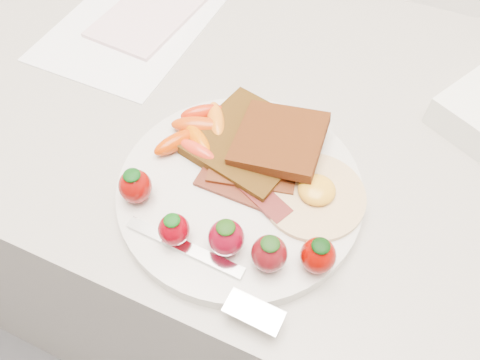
% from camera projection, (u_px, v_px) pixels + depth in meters
% --- Properties ---
extents(counter, '(2.00, 0.60, 0.90)m').
position_uv_depth(counter, '(265.00, 260.00, 0.97)').
color(counter, gray).
rests_on(counter, ground).
extents(plate, '(0.27, 0.27, 0.02)m').
position_uv_depth(plate, '(240.00, 190.00, 0.52)').
color(plate, beige).
rests_on(plate, counter).
extents(toast_lower, '(0.14, 0.14, 0.01)m').
position_uv_depth(toast_lower, '(251.00, 142.00, 0.54)').
color(toast_lower, black).
rests_on(toast_lower, plate).
extents(toast_upper, '(0.10, 0.10, 0.02)m').
position_uv_depth(toast_upper, '(279.00, 139.00, 0.52)').
color(toast_upper, black).
rests_on(toast_upper, toast_lower).
extents(fried_egg, '(0.12, 0.12, 0.02)m').
position_uv_depth(fried_egg, '(314.00, 194.00, 0.50)').
color(fried_egg, beige).
rests_on(fried_egg, plate).
extents(bacon_strips, '(0.11, 0.06, 0.01)m').
position_uv_depth(bacon_strips, '(247.00, 186.00, 0.51)').
color(bacon_strips, black).
rests_on(bacon_strips, plate).
extents(baby_carrots, '(0.08, 0.11, 0.02)m').
position_uv_depth(baby_carrots, '(198.00, 131.00, 0.54)').
color(baby_carrots, '#BE3B07').
rests_on(baby_carrots, plate).
extents(strawberries, '(0.23, 0.06, 0.04)m').
position_uv_depth(strawberries, '(224.00, 231.00, 0.46)').
color(strawberries, '#790704').
rests_on(strawberries, plate).
extents(fork, '(0.18, 0.06, 0.00)m').
position_uv_depth(fork, '(215.00, 275.00, 0.45)').
color(fork, white).
rests_on(fork, plate).
extents(paper_sheet, '(0.21, 0.28, 0.00)m').
position_uv_depth(paper_sheet, '(132.00, 25.00, 0.70)').
color(paper_sheet, white).
rests_on(paper_sheet, counter).
extents(notepad, '(0.13, 0.18, 0.01)m').
position_uv_depth(notepad, '(147.00, 16.00, 0.71)').
color(notepad, beige).
rests_on(notepad, paper_sheet).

